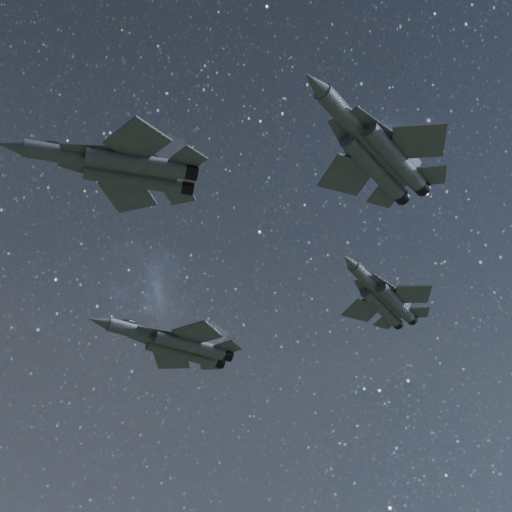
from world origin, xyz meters
TOP-DOWN VIEW (x-y plane):
  - jet_lead at (-15.94, -3.89)m, footprint 19.13×12.52m
  - jet_left at (3.30, 14.82)m, footprint 18.76×12.98m
  - jet_right at (0.40, -21.33)m, footprint 19.19×13.08m
  - jet_slot at (20.77, -3.05)m, footprint 16.92×11.36m

SIDE VIEW (x-z plane):
  - jet_left at x=3.30m, z-range 143.77..148.48m
  - jet_right at x=0.40m, z-range 146.60..151.42m
  - jet_lead at x=-15.94m, z-range 147.76..152.69m
  - jet_slot at x=20.77m, z-range 148.56..152.83m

